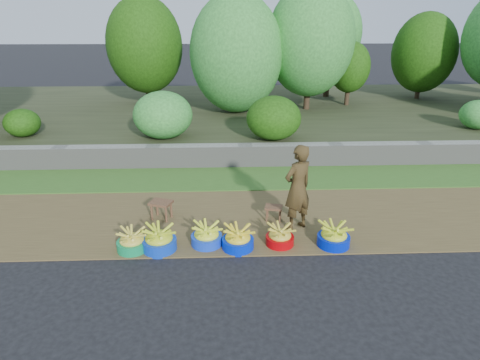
{
  "coord_description": "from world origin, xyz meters",
  "views": [
    {
      "loc": [
        -0.49,
        -5.25,
        3.37
      ],
      "look_at": [
        -0.23,
        1.3,
        0.75
      ],
      "focal_mm": 30.0,
      "sensor_mm": 36.0,
      "label": 1
    }
  ],
  "objects_px": {
    "basin_b": "(159,240)",
    "stool_right": "(274,209)",
    "basin_f": "(334,237)",
    "stool_left": "(161,205)",
    "basin_d": "(238,239)",
    "basin_a": "(132,242)",
    "basin_c": "(207,236)",
    "basin_e": "(280,237)",
    "vendor_woman": "(298,188)"
  },
  "relations": [
    {
      "from": "basin_b",
      "to": "stool_right",
      "type": "relative_size",
      "value": 1.55
    },
    {
      "from": "basin_b",
      "to": "vendor_woman",
      "type": "xyz_separation_m",
      "value": [
        2.25,
        0.6,
        0.59
      ]
    },
    {
      "from": "basin_b",
      "to": "basin_d",
      "type": "bearing_deg",
      "value": -0.44
    },
    {
      "from": "basin_d",
      "to": "vendor_woman",
      "type": "bearing_deg",
      "value": 31.05
    },
    {
      "from": "basin_b",
      "to": "basin_e",
      "type": "height_order",
      "value": "basin_b"
    },
    {
      "from": "basin_d",
      "to": "vendor_woman",
      "type": "relative_size",
      "value": 0.33
    },
    {
      "from": "basin_d",
      "to": "basin_f",
      "type": "xyz_separation_m",
      "value": [
        1.53,
        0.02,
        0.0
      ]
    },
    {
      "from": "basin_c",
      "to": "basin_d",
      "type": "height_order",
      "value": "basin_d"
    },
    {
      "from": "basin_a",
      "to": "stool_right",
      "type": "bearing_deg",
      "value": 21.52
    },
    {
      "from": "basin_d",
      "to": "stool_left",
      "type": "distance_m",
      "value": 1.72
    },
    {
      "from": "basin_c",
      "to": "stool_left",
      "type": "distance_m",
      "value": 1.27
    },
    {
      "from": "basin_b",
      "to": "basin_f",
      "type": "height_order",
      "value": "basin_b"
    },
    {
      "from": "basin_f",
      "to": "stool_left",
      "type": "xyz_separation_m",
      "value": [
        -2.87,
        1.04,
        0.11
      ]
    },
    {
      "from": "basin_c",
      "to": "basin_e",
      "type": "height_order",
      "value": "basin_c"
    },
    {
      "from": "basin_a",
      "to": "stool_left",
      "type": "bearing_deg",
      "value": 73.8
    },
    {
      "from": "basin_a",
      "to": "basin_b",
      "type": "xyz_separation_m",
      "value": [
        0.42,
        0.0,
        0.02
      ]
    },
    {
      "from": "stool_right",
      "to": "basin_a",
      "type": "bearing_deg",
      "value": -158.48
    },
    {
      "from": "basin_c",
      "to": "basin_e",
      "type": "relative_size",
      "value": 1.1
    },
    {
      "from": "basin_f",
      "to": "basin_d",
      "type": "bearing_deg",
      "value": -179.28
    },
    {
      "from": "basin_c",
      "to": "stool_right",
      "type": "relative_size",
      "value": 1.44
    },
    {
      "from": "basin_e",
      "to": "basin_f",
      "type": "xyz_separation_m",
      "value": [
        0.85,
        -0.06,
        0.02
      ]
    },
    {
      "from": "basin_f",
      "to": "stool_right",
      "type": "distance_m",
      "value": 1.25
    },
    {
      "from": "basin_e",
      "to": "basin_f",
      "type": "distance_m",
      "value": 0.85
    },
    {
      "from": "stool_right",
      "to": "vendor_woman",
      "type": "xyz_separation_m",
      "value": [
        0.35,
        -0.31,
        0.54
      ]
    },
    {
      "from": "basin_b",
      "to": "stool_left",
      "type": "xyz_separation_m",
      "value": [
        -0.11,
        1.05,
        0.1
      ]
    },
    {
      "from": "basin_b",
      "to": "basin_c",
      "type": "xyz_separation_m",
      "value": [
        0.73,
        0.12,
        -0.01
      ]
    },
    {
      "from": "stool_right",
      "to": "basin_e",
      "type": "bearing_deg",
      "value": -89.83
    },
    {
      "from": "stool_left",
      "to": "basin_b",
      "type": "bearing_deg",
      "value": -83.81
    },
    {
      "from": "basin_e",
      "to": "vendor_woman",
      "type": "xyz_separation_m",
      "value": [
        0.34,
        0.53,
        0.62
      ]
    },
    {
      "from": "basin_b",
      "to": "basin_a",
      "type": "bearing_deg",
      "value": -179.75
    },
    {
      "from": "basin_b",
      "to": "stool_right",
      "type": "bearing_deg",
      "value": 25.67
    },
    {
      "from": "basin_c",
      "to": "basin_e",
      "type": "xyz_separation_m",
      "value": [
        1.17,
        -0.05,
        -0.01
      ]
    },
    {
      "from": "vendor_woman",
      "to": "basin_a",
      "type": "bearing_deg",
      "value": -18.9
    },
    {
      "from": "basin_f",
      "to": "vendor_woman",
      "type": "bearing_deg",
      "value": 130.43
    },
    {
      "from": "basin_b",
      "to": "basin_e",
      "type": "relative_size",
      "value": 1.18
    },
    {
      "from": "vendor_woman",
      "to": "basin_b",
      "type": "bearing_deg",
      "value": -16.65
    },
    {
      "from": "stool_right",
      "to": "vendor_woman",
      "type": "height_order",
      "value": "vendor_woman"
    },
    {
      "from": "basin_c",
      "to": "basin_d",
      "type": "bearing_deg",
      "value": -14.53
    },
    {
      "from": "basin_c",
      "to": "basin_d",
      "type": "relative_size",
      "value": 0.99
    },
    {
      "from": "basin_a",
      "to": "vendor_woman",
      "type": "relative_size",
      "value": 0.32
    },
    {
      "from": "basin_e",
      "to": "basin_a",
      "type": "bearing_deg",
      "value": -178.14
    },
    {
      "from": "basin_d",
      "to": "basin_c",
      "type": "bearing_deg",
      "value": 165.47
    },
    {
      "from": "basin_d",
      "to": "basin_f",
      "type": "distance_m",
      "value": 1.53
    },
    {
      "from": "basin_b",
      "to": "basin_e",
      "type": "bearing_deg",
      "value": 2.22
    },
    {
      "from": "basin_e",
      "to": "basin_d",
      "type": "bearing_deg",
      "value": -172.99
    },
    {
      "from": "basin_c",
      "to": "basin_e",
      "type": "distance_m",
      "value": 1.17
    },
    {
      "from": "basin_d",
      "to": "basin_f",
      "type": "relative_size",
      "value": 0.97
    },
    {
      "from": "basin_c",
      "to": "vendor_woman",
      "type": "height_order",
      "value": "vendor_woman"
    },
    {
      "from": "basin_c",
      "to": "basin_d",
      "type": "distance_m",
      "value": 0.51
    },
    {
      "from": "stool_left",
      "to": "stool_right",
      "type": "bearing_deg",
      "value": -4.0
    }
  ]
}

